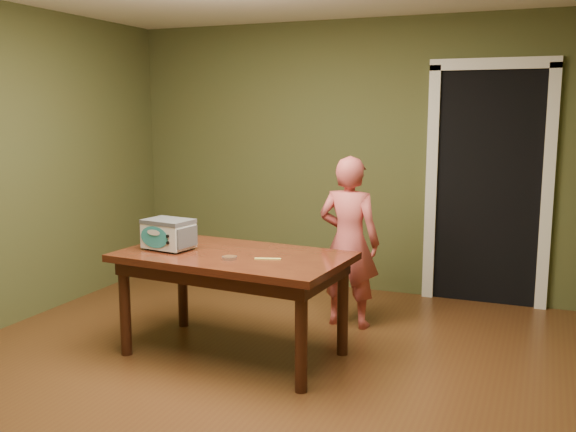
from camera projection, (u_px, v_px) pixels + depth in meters
The scene contains 8 objects.
floor at pixel (236, 385), 4.14m from camera, with size 5.00×5.00×0.00m, color #523117.
room_shell at pixel (232, 118), 3.86m from camera, with size 4.52×5.02×2.61m.
doorway at pixel (491, 185), 6.03m from camera, with size 1.10×0.66×2.25m.
dining_table at pixel (233, 267), 4.55m from camera, with size 1.67×1.02×0.75m.
toy_oven at pixel (168, 233), 4.65m from camera, with size 0.39×0.29×0.22m.
baking_pan at pixel (229, 258), 4.36m from camera, with size 0.10×0.10×0.02m.
spatula at pixel (268, 259), 4.36m from camera, with size 0.18×0.03×0.01m, color #DFD861.
child at pixel (349, 242), 5.18m from camera, with size 0.51×0.33×1.40m, color #C35150.
Camera 1 is at (1.77, -3.49, 1.76)m, focal length 40.00 mm.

